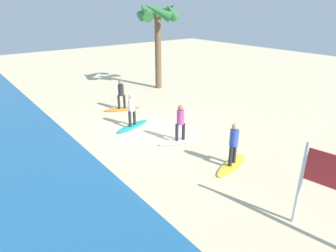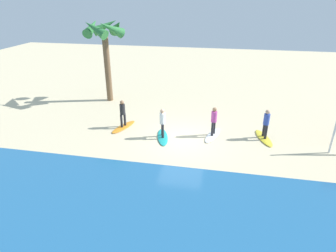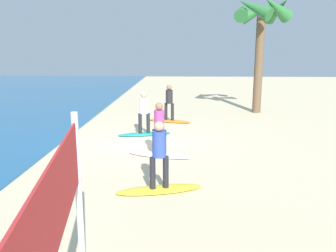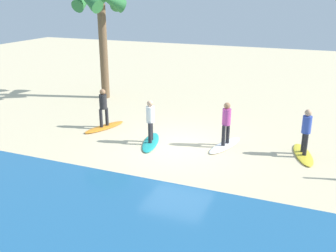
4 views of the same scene
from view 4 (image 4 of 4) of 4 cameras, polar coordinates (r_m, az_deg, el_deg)
name	(u,v)px [view 4 (image 4 of 4)]	position (r m, az deg, el deg)	size (l,w,h in m)	color
ground_plane	(178,146)	(14.71, 1.49, -3.00)	(60.00, 60.00, 0.00)	beige
surfboard_yellow	(303,154)	(14.67, 19.39, -3.99)	(2.10, 0.56, 0.09)	yellow
surfer_yellow	(306,128)	(14.33, 19.82, -0.34)	(0.32, 0.45, 1.64)	#232328
surfboard_white	(225,145)	(14.83, 8.46, -2.83)	(2.10, 0.56, 0.09)	white
surfer_white	(226,121)	(14.49, 8.65, 0.81)	(0.32, 0.45, 1.64)	#232328
surfboard_teal	(151,142)	(14.97, -2.57, -2.41)	(2.10, 0.56, 0.09)	teal
surfer_teal	(150,118)	(14.64, -2.62, 1.20)	(0.32, 0.45, 1.64)	#232328
surfboard_orange	(105,127)	(16.87, -9.39, -0.15)	(2.10, 0.56, 0.09)	orange
surfer_orange	(103,105)	(16.58, -9.58, 3.09)	(0.32, 0.44, 1.64)	#232328
palm_tree	(101,9)	(21.23, -9.88, 16.77)	(2.88, 3.03, 5.97)	brown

